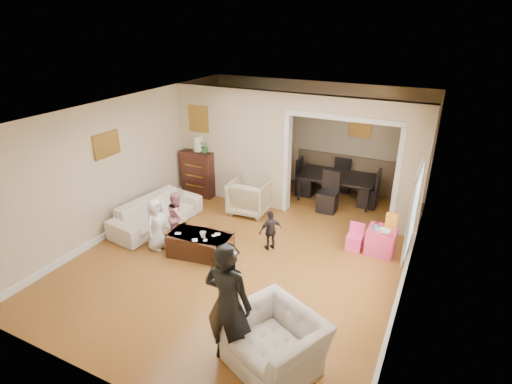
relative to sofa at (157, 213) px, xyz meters
The scene contains 27 objects.
floor 2.16m from the sofa, ahead, with size 7.00×7.00×0.00m, color #AA692B.
partition_left 2.28m from the sofa, 68.26° to the left, with size 2.75×0.18×2.60m, color #BFAC8C.
partition_right 5.09m from the sofa, 22.43° to the left, with size 0.55×0.18×2.60m, color #BFAC8C.
partition_header 4.32m from the sofa, 30.46° to the left, with size 2.22×0.18×0.35m, color #BFAC8C.
window_pane 5.03m from the sofa, ahead, with size 0.03×0.95×1.10m, color white.
framed_art_partition 2.38m from the sofa, 92.12° to the left, with size 0.45×0.03×0.55m, color brown.
framed_art_sofa_wall 1.69m from the sofa, 139.18° to the right, with size 0.03×0.55×0.40m, color brown.
framed_art_alcove 5.00m from the sofa, 47.61° to the left, with size 0.45×0.03×0.55m, color brown.
sofa is the anchor object (origin of this frame).
armchair_back 2.01m from the sofa, 44.31° to the left, with size 0.81×0.83×0.75m, color tan.
armchair_front 4.31m from the sofa, 31.81° to the right, with size 1.10×0.96×0.71m, color beige.
dresser 1.79m from the sofa, 93.27° to the left, with size 0.80×0.45×1.10m, color #361510.
table_lamp 2.02m from the sofa, 93.27° to the left, with size 0.22×0.22×0.36m, color #EEE4C2.
potted_plant 2.01m from the sofa, 86.79° to the left, with size 0.26×0.23×0.29m, color #367232.
coffee_table 1.54m from the sofa, 21.11° to the right, with size 1.12×0.56×0.42m, color #3A1E12.
coffee_cup 1.66m from the sofa, 21.47° to the right, with size 0.11×0.11×0.10m, color silver.
play_table 4.45m from the sofa, 12.81° to the left, with size 0.50×0.50×0.48m, color #F03F77.
cereal_box 4.60m from the sofa, 13.70° to the left, with size 0.20×0.07×0.30m, color yellow.
cyan_cup 4.35m from the sofa, 12.46° to the left, with size 0.08×0.08×0.08m, color #26A7BF.
toy_block 4.37m from the sofa, 14.70° to the left, with size 0.08×0.06×0.05m, color #B51628.
play_bowl 4.48m from the sofa, 11.17° to the left, with size 0.22×0.22×0.05m, color silver.
dining_table 4.12m from the sofa, 44.12° to the left, with size 1.74×0.97×0.61m, color black.
adult_person 3.98m from the sofa, 37.94° to the right, with size 0.62×0.40×1.69m, color black.
child_kneel_a 0.94m from the sofa, 50.13° to the right, with size 0.49×0.32×0.99m, color white.
child_kneel_b 0.81m from the sofa, 19.07° to the right, with size 0.48×0.37×0.98m, color #CC7F8F.
child_toddler 2.50m from the sofa, ahead, with size 0.46×0.19×0.78m, color black.
craft_papers 1.61m from the sofa, 22.34° to the right, with size 0.77×0.48×0.00m.
Camera 1 is at (2.99, -5.85, 4.00)m, focal length 28.33 mm.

